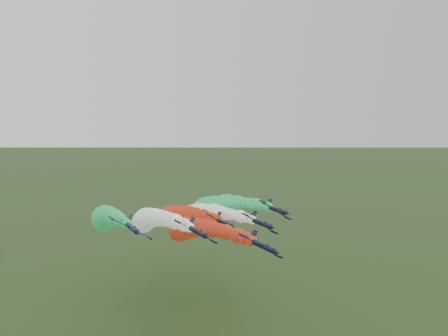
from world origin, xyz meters
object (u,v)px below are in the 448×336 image
at_px(jet_lead, 189,229).
at_px(jet_outer_right, 212,206).
at_px(jet_inner_left, 148,220).
at_px(jet_trail, 174,215).
at_px(jet_outer_left, 105,218).
at_px(jet_inner_right, 196,215).

xyz_separation_m(jet_lead, jet_outer_right, (18.94, 22.66, 1.20)).
distance_m(jet_inner_left, jet_trail, 22.73).
relative_size(jet_lead, jet_outer_left, 1.00).
relative_size(jet_lead, jet_trail, 1.00).
bearing_deg(jet_outer_right, jet_trail, 160.11).
relative_size(jet_inner_left, jet_trail, 1.00).
bearing_deg(jet_outer_right, jet_inner_right, -142.11).
relative_size(jet_lead, jet_outer_right, 1.00).
distance_m(jet_inner_right, jet_outer_left, 30.14).
bearing_deg(jet_trail, jet_outer_left, -164.76).
distance_m(jet_inner_right, jet_trail, 12.75).
distance_m(jet_inner_right, jet_outer_right, 12.20).
distance_m(jet_outer_left, jet_trail, 27.59).
relative_size(jet_outer_left, jet_outer_right, 1.00).
xyz_separation_m(jet_inner_right, jet_outer_right, (9.60, 7.47, 0.91)).
relative_size(jet_lead, jet_inner_left, 1.00).
relative_size(jet_inner_left, jet_outer_right, 0.99).
distance_m(jet_outer_right, jet_trail, 14.04).
bearing_deg(jet_inner_left, jet_outer_left, 140.16).
bearing_deg(jet_outer_right, jet_lead, -129.89).
height_order(jet_lead, jet_outer_left, jet_outer_left).
xyz_separation_m(jet_inner_left, jet_trail, (15.19, 16.57, -3.37)).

